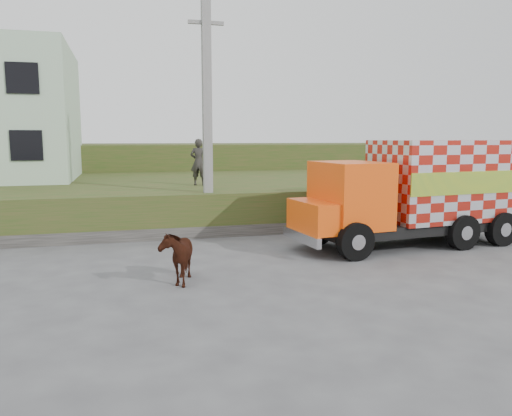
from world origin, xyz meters
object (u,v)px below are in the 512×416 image
object	(u,v)px
utility_pole	(207,118)
pedestrian	(199,162)
cargo_truck	(419,191)
cow	(177,255)

from	to	relation	value
utility_pole	pedestrian	xyz separation A→B (m)	(0.10, 2.80, -1.64)
utility_pole	pedestrian	bearing A→B (deg)	88.01
pedestrian	cargo_truck	bearing A→B (deg)	156.70
cow	utility_pole	bearing A→B (deg)	84.77
cow	pedestrian	bearing A→B (deg)	89.58
cow	pedestrian	xyz separation A→B (m)	(1.79, 8.38, 1.78)
utility_pole	cow	world-z (taller)	utility_pole
cargo_truck	pedestrian	size ratio (longest dim) A/B	4.09
cargo_truck	pedestrian	xyz separation A→B (m)	(-6.09, 6.11, 0.73)
utility_pole	cargo_truck	size ratio (longest dim) A/B	1.05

